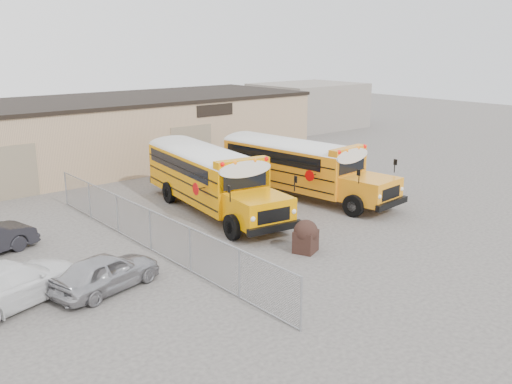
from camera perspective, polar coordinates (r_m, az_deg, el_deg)
ground at (r=25.58m, az=4.79°, el=-4.62°), size 120.00×120.00×0.00m
warehouse at (r=41.28m, az=-15.04°, el=5.81°), size 30.20×10.20×4.67m
chainlink_fence at (r=24.16m, az=-10.52°, el=-3.75°), size 0.07×18.07×1.81m
distant_building_right at (r=58.41m, az=5.21°, el=8.61°), size 10.00×8.00×4.40m
school_bus_left at (r=35.46m, az=-9.66°, el=3.92°), size 4.33×11.54×3.30m
school_bus_right at (r=36.65m, az=-3.68°, el=4.39°), size 3.88×11.25×3.23m
tarp_bundle at (r=23.74m, az=5.00°, el=-4.37°), size 1.17×1.12×1.39m
car_silver at (r=20.81m, az=-14.75°, el=-7.75°), size 4.28×2.53×1.37m
car_white at (r=20.72m, az=-23.38°, el=-8.42°), size 5.58×3.75×1.50m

